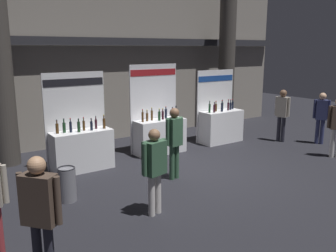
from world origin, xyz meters
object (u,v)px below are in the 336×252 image
(exhibitor_booth_2, at_px, (220,123))
(trash_bin, at_px, (67,184))
(visitor_4, at_px, (174,138))
(exhibitor_booth_0, at_px, (81,146))
(visitor_5, at_px, (321,114))
(visitor_2, at_px, (154,164))
(visitor_0, at_px, (40,208))
(visitor_3, at_px, (282,112))
(exhibitor_booth_1, at_px, (159,132))

(exhibitor_booth_2, height_order, trash_bin, exhibitor_booth_2)
(visitor_4, bearing_deg, exhibitor_booth_2, 24.15)
(exhibitor_booth_0, height_order, visitor_5, exhibitor_booth_0)
(exhibitor_booth_2, distance_m, visitor_2, 5.66)
(visitor_0, distance_m, visitor_5, 9.56)
(trash_bin, relative_size, visitor_0, 0.41)
(trash_bin, xyz_separation_m, visitor_2, (1.13, -1.49, 0.62))
(exhibitor_booth_0, relative_size, visitor_3, 1.43)
(visitor_5, bearing_deg, visitor_4, 52.25)
(visitor_4, bearing_deg, visitor_3, 2.87)
(exhibitor_booth_1, height_order, visitor_4, exhibitor_booth_1)
(visitor_2, xyz_separation_m, visitor_4, (1.37, 1.31, 0.02))
(visitor_2, bearing_deg, exhibitor_booth_2, -158.94)
(exhibitor_booth_2, bearing_deg, visitor_2, -144.64)
(visitor_0, xyz_separation_m, visitor_2, (2.25, 0.86, -0.07))
(visitor_5, bearing_deg, exhibitor_booth_0, 37.85)
(trash_bin, bearing_deg, exhibitor_booth_1, 28.48)
(trash_bin, bearing_deg, exhibitor_booth_0, 60.35)
(exhibitor_booth_1, height_order, visitor_0, exhibitor_booth_1)
(exhibitor_booth_2, bearing_deg, trash_bin, -162.79)
(exhibitor_booth_0, height_order, exhibitor_booth_1, exhibitor_booth_1)
(exhibitor_booth_0, height_order, visitor_2, exhibitor_booth_0)
(exhibitor_booth_2, height_order, visitor_3, exhibitor_booth_2)
(trash_bin, bearing_deg, exhibitor_booth_2, 17.21)
(trash_bin, bearing_deg, visitor_5, -1.54)
(visitor_4, bearing_deg, trash_bin, 168.97)
(visitor_2, xyz_separation_m, visitor_5, (7.06, 1.27, 0.00))
(trash_bin, height_order, visitor_0, visitor_0)
(visitor_0, relative_size, visitor_4, 1.02)
(trash_bin, height_order, visitor_3, visitor_3)
(visitor_3, xyz_separation_m, visitor_4, (-4.91, -0.85, -0.00))
(visitor_0, xyz_separation_m, visitor_3, (8.53, 3.03, -0.04))
(trash_bin, relative_size, visitor_4, 0.42)
(exhibitor_booth_1, height_order, exhibitor_booth_2, exhibitor_booth_1)
(visitor_5, bearing_deg, visitor_2, 62.89)
(exhibitor_booth_1, relative_size, exhibitor_booth_2, 1.10)
(trash_bin, distance_m, visitor_2, 1.97)
(exhibitor_booth_0, relative_size, visitor_0, 1.41)
(exhibitor_booth_2, height_order, visitor_4, exhibitor_booth_2)
(exhibitor_booth_1, xyz_separation_m, trash_bin, (-3.39, -1.84, -0.28))
(visitor_2, bearing_deg, visitor_4, -150.53)
(visitor_5, bearing_deg, exhibitor_booth_2, 13.60)
(trash_bin, height_order, visitor_5, visitor_5)
(exhibitor_booth_1, relative_size, visitor_5, 1.56)
(visitor_3, height_order, visitor_4, visitor_3)
(visitor_3, bearing_deg, visitor_0, -87.46)
(exhibitor_booth_0, distance_m, visitor_0, 4.58)
(exhibitor_booth_0, height_order, visitor_0, exhibitor_booth_0)
(visitor_4, bearing_deg, visitor_5, -7.44)
(exhibitor_booth_0, distance_m, exhibitor_booth_2, 4.77)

